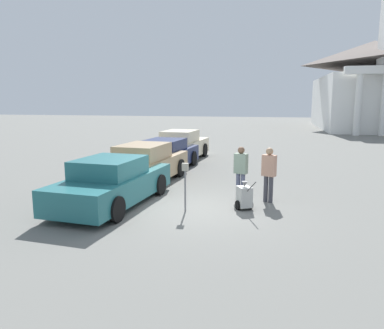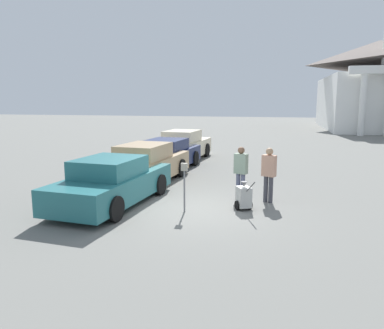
{
  "view_description": "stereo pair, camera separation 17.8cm",
  "coord_description": "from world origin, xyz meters",
  "px_view_note": "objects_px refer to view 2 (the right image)",
  "views": [
    {
      "loc": [
        2.23,
        -10.51,
        3.21
      ],
      "look_at": [
        -0.29,
        1.33,
        1.1
      ],
      "focal_mm": 35.0,
      "sensor_mm": 36.0,
      "label": 1
    },
    {
      "loc": [
        2.4,
        -10.48,
        3.21
      ],
      "look_at": [
        -0.29,
        1.33,
        1.1
      ],
      "focal_mm": 35.0,
      "sensor_mm": 36.0,
      "label": 2
    }
  ],
  "objects_px": {
    "parked_car_navy": "(167,155)",
    "equipment_cart": "(244,197)",
    "person_supervisor": "(269,172)",
    "parking_meter": "(184,178)",
    "church": "(378,82)",
    "person_worker": "(241,169)",
    "parked_car_tan": "(146,165)",
    "parked_car_teal": "(112,183)",
    "parked_car_cream": "(183,146)"
  },
  "relations": [
    {
      "from": "person_worker",
      "to": "parked_car_tan",
      "type": "bearing_deg",
      "value": -0.32
    },
    {
      "from": "parking_meter",
      "to": "church",
      "type": "xyz_separation_m",
      "value": [
        13.05,
        34.9,
        4.04
      ]
    },
    {
      "from": "parked_car_navy",
      "to": "church",
      "type": "relative_size",
      "value": 0.23
    },
    {
      "from": "parked_car_navy",
      "to": "church",
      "type": "distance_m",
      "value": 32.85
    },
    {
      "from": "person_supervisor",
      "to": "equipment_cart",
      "type": "relative_size",
      "value": 1.74
    },
    {
      "from": "person_supervisor",
      "to": "parking_meter",
      "type": "bearing_deg",
      "value": 58.09
    },
    {
      "from": "parked_car_teal",
      "to": "parking_meter",
      "type": "xyz_separation_m",
      "value": [
        2.35,
        -0.28,
        0.31
      ]
    },
    {
      "from": "parked_car_tan",
      "to": "person_worker",
      "type": "xyz_separation_m",
      "value": [
        3.78,
        -1.43,
        0.25
      ]
    },
    {
      "from": "parked_car_teal",
      "to": "parked_car_tan",
      "type": "xyz_separation_m",
      "value": [
        -0.0,
        3.02,
        0.03
      ]
    },
    {
      "from": "parked_car_cream",
      "to": "person_worker",
      "type": "distance_m",
      "value": 8.2
    },
    {
      "from": "parked_car_tan",
      "to": "equipment_cart",
      "type": "distance_m",
      "value": 4.83
    },
    {
      "from": "person_worker",
      "to": "church",
      "type": "xyz_separation_m",
      "value": [
        11.62,
        33.03,
        4.06
      ]
    },
    {
      "from": "parked_car_teal",
      "to": "parking_meter",
      "type": "height_order",
      "value": "parked_car_teal"
    },
    {
      "from": "parked_car_tan",
      "to": "equipment_cart",
      "type": "bearing_deg",
      "value": -28.45
    },
    {
      "from": "parked_car_tan",
      "to": "parking_meter",
      "type": "height_order",
      "value": "parked_car_tan"
    },
    {
      "from": "parked_car_teal",
      "to": "parked_car_navy",
      "type": "xyz_separation_m",
      "value": [
        0.0,
        5.94,
        -0.02
      ]
    },
    {
      "from": "parked_car_cream",
      "to": "parking_meter",
      "type": "height_order",
      "value": "parked_car_cream"
    },
    {
      "from": "parked_car_cream",
      "to": "person_worker",
      "type": "xyz_separation_m",
      "value": [
        3.78,
        -7.28,
        0.23
      ]
    },
    {
      "from": "church",
      "to": "person_worker",
      "type": "bearing_deg",
      "value": -109.39
    },
    {
      "from": "parked_car_navy",
      "to": "parking_meter",
      "type": "height_order",
      "value": "parking_meter"
    },
    {
      "from": "parked_car_teal",
      "to": "person_supervisor",
      "type": "distance_m",
      "value": 4.86
    },
    {
      "from": "person_supervisor",
      "to": "church",
      "type": "xyz_separation_m",
      "value": [
        10.72,
        33.33,
        4.04
      ]
    },
    {
      "from": "parked_car_navy",
      "to": "person_worker",
      "type": "bearing_deg",
      "value": -43.44
    },
    {
      "from": "parked_car_tan",
      "to": "person_supervisor",
      "type": "relative_size",
      "value": 3.02
    },
    {
      "from": "parked_car_navy",
      "to": "equipment_cart",
      "type": "relative_size",
      "value": 4.79
    },
    {
      "from": "parked_car_cream",
      "to": "parking_meter",
      "type": "bearing_deg",
      "value": -70.04
    },
    {
      "from": "church",
      "to": "parked_car_navy",
      "type": "bearing_deg",
      "value": -118.23
    },
    {
      "from": "person_worker",
      "to": "person_supervisor",
      "type": "height_order",
      "value": "person_supervisor"
    },
    {
      "from": "parked_car_navy",
      "to": "person_supervisor",
      "type": "bearing_deg",
      "value": -39.25
    },
    {
      "from": "parked_car_tan",
      "to": "person_worker",
      "type": "relative_size",
      "value": 3.07
    },
    {
      "from": "parked_car_cream",
      "to": "church",
      "type": "relative_size",
      "value": 0.24
    },
    {
      "from": "parked_car_teal",
      "to": "equipment_cart",
      "type": "height_order",
      "value": "parked_car_teal"
    },
    {
      "from": "person_supervisor",
      "to": "church",
      "type": "relative_size",
      "value": 0.08
    },
    {
      "from": "equipment_cart",
      "to": "parked_car_teal",
      "type": "bearing_deg",
      "value": 157.44
    },
    {
      "from": "parked_car_navy",
      "to": "equipment_cart",
      "type": "height_order",
      "value": "parked_car_navy"
    },
    {
      "from": "parking_meter",
      "to": "person_worker",
      "type": "bearing_deg",
      "value": 52.56
    },
    {
      "from": "parked_car_navy",
      "to": "person_worker",
      "type": "xyz_separation_m",
      "value": [
        3.78,
        -4.34,
        0.3
      ]
    },
    {
      "from": "equipment_cart",
      "to": "church",
      "type": "bearing_deg",
      "value": 44.41
    },
    {
      "from": "person_worker",
      "to": "equipment_cart",
      "type": "distance_m",
      "value": 1.41
    },
    {
      "from": "parking_meter",
      "to": "parked_car_teal",
      "type": "bearing_deg",
      "value": 173.32
    },
    {
      "from": "person_worker",
      "to": "person_supervisor",
      "type": "relative_size",
      "value": 0.98
    },
    {
      "from": "parked_car_teal",
      "to": "person_worker",
      "type": "height_order",
      "value": "person_worker"
    },
    {
      "from": "equipment_cart",
      "to": "person_worker",
      "type": "bearing_deg",
      "value": 72.59
    },
    {
      "from": "parked_car_cream",
      "to": "equipment_cart",
      "type": "height_order",
      "value": "parked_car_cream"
    },
    {
      "from": "parked_car_teal",
      "to": "person_worker",
      "type": "relative_size",
      "value": 2.94
    },
    {
      "from": "parked_car_teal",
      "to": "parked_car_tan",
      "type": "bearing_deg",
      "value": 95.54
    },
    {
      "from": "parking_meter",
      "to": "person_supervisor",
      "type": "relative_size",
      "value": 0.82
    },
    {
      "from": "parked_car_navy",
      "to": "person_supervisor",
      "type": "xyz_separation_m",
      "value": [
        4.68,
        -4.64,
        0.32
      ]
    },
    {
      "from": "parked_car_navy",
      "to": "parked_car_tan",
      "type": "bearing_deg",
      "value": -84.48
    },
    {
      "from": "parked_car_navy",
      "to": "church",
      "type": "bearing_deg",
      "value": 67.3
    }
  ]
}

